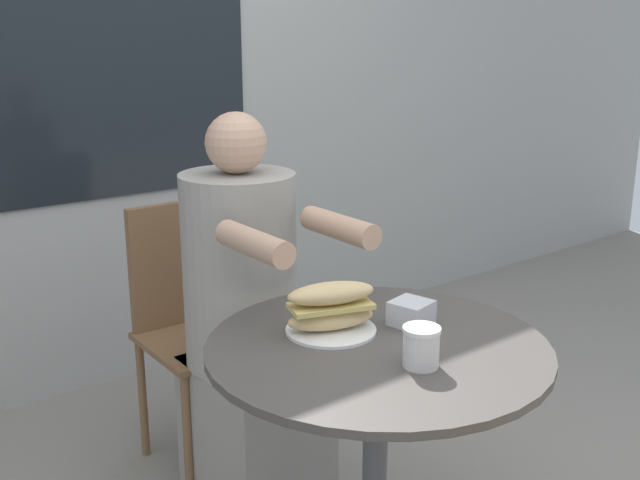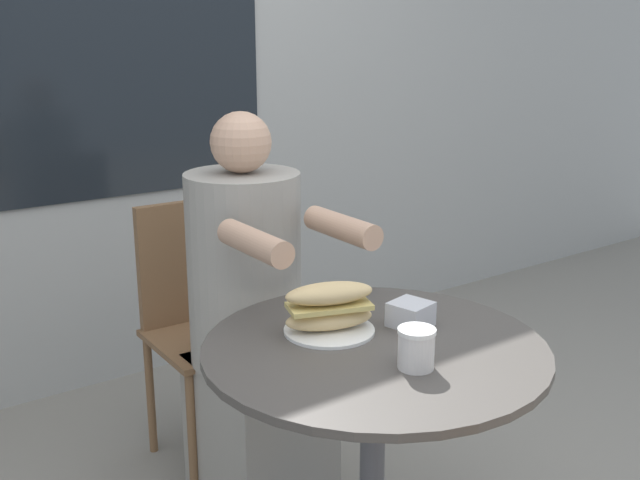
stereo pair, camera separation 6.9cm
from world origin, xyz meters
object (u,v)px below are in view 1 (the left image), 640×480
cafe_table (376,416)px  drink_cup (421,347)px  diner_chair (192,309)px  sandwich_on_plate (331,310)px  seated_diner (248,341)px

cafe_table → drink_cup: drink_cup is taller
diner_chair → sandwich_on_plate: size_ratio=3.78×
diner_chair → seated_diner: bearing=90.7°
diner_chair → drink_cup: size_ratio=9.71×
sandwich_on_plate → seated_diner: bearing=83.3°
sandwich_on_plate → drink_cup: sandwich_on_plate is taller
cafe_table → seated_diner: bearing=88.7°
sandwich_on_plate → diner_chair: bearing=86.0°
diner_chair → cafe_table: bearing=90.2°
diner_chair → sandwich_on_plate: diner_chair is taller
seated_diner → drink_cup: (-0.02, -0.73, 0.24)m
cafe_table → diner_chair: size_ratio=0.92×
diner_chair → drink_cup: (-0.02, -1.08, 0.24)m
sandwich_on_plate → drink_cup: 0.27m
cafe_table → sandwich_on_plate: 0.27m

